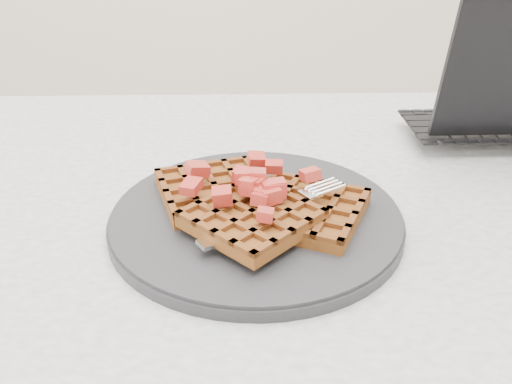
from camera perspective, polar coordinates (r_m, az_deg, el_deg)
table at (r=0.70m, az=7.74°, el=-10.00°), size 1.20×0.80×0.75m
plate at (r=0.60m, az=-0.00°, el=-2.67°), size 0.31×0.31×0.02m
waffles at (r=0.59m, az=0.03°, el=-1.26°), size 0.24×0.22×0.03m
strawberry_pile at (r=0.58m, az=-0.00°, el=1.21°), size 0.15×0.15×0.02m
fork at (r=0.57m, az=2.86°, el=-2.70°), size 0.16×0.12×0.02m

